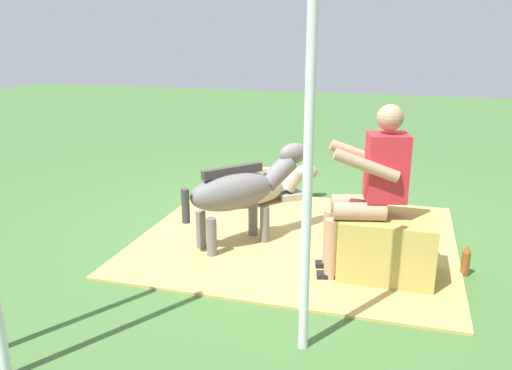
% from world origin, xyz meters
% --- Properties ---
extents(ground_plane, '(24.00, 24.00, 0.00)m').
position_xyz_m(ground_plane, '(0.00, 0.00, 0.00)').
color(ground_plane, '#426B33').
extents(hay_patch, '(2.90, 2.58, 0.02)m').
position_xyz_m(hay_patch, '(-0.25, 0.11, 0.01)').
color(hay_patch, tan).
rests_on(hay_patch, ground).
extents(hay_bale, '(0.74, 0.54, 0.52)m').
position_xyz_m(hay_bale, '(-1.10, 0.66, 0.26)').
color(hay_bale, tan).
rests_on(hay_bale, ground).
extents(person_seated, '(0.71, 0.51, 1.40)m').
position_xyz_m(person_seated, '(-0.93, 0.69, 0.78)').
color(person_seated, tan).
rests_on(person_seated, ground).
extents(pony_standing, '(1.00, 1.11, 0.90)m').
position_xyz_m(pony_standing, '(0.22, 0.36, 0.54)').
color(pony_standing, slate).
rests_on(pony_standing, ground).
extents(pony_lying, '(1.23, 1.02, 0.42)m').
position_xyz_m(pony_lying, '(0.43, -0.78, 0.19)').
color(pony_lying, gray).
rests_on(pony_lying, ground).
extents(soda_bottle, '(0.07, 0.07, 0.27)m').
position_xyz_m(soda_bottle, '(-1.72, 0.46, 0.13)').
color(soda_bottle, brown).
rests_on(soda_bottle, ground).
extents(tent_pole_left, '(0.06, 0.06, 2.45)m').
position_xyz_m(tent_pole_left, '(-0.65, 1.82, 1.23)').
color(tent_pole_left, silver).
rests_on(tent_pole_left, ground).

